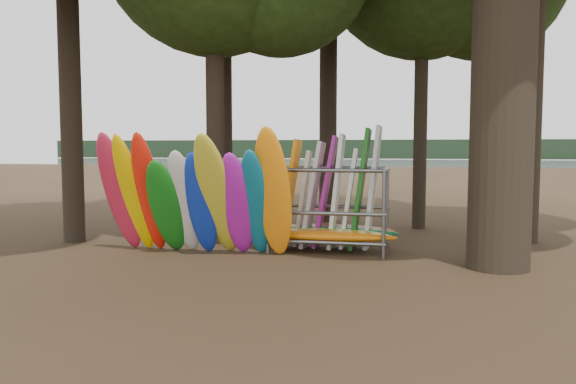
# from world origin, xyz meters

# --- Properties ---
(ground) EXTENTS (120.00, 120.00, 0.00)m
(ground) POSITION_xyz_m (0.00, 0.00, 0.00)
(ground) COLOR #47331E
(ground) RESTS_ON ground
(lake) EXTENTS (160.00, 160.00, 0.00)m
(lake) POSITION_xyz_m (0.00, 60.00, 0.00)
(lake) COLOR gray
(lake) RESTS_ON ground
(far_shore) EXTENTS (160.00, 4.00, 4.00)m
(far_shore) POSITION_xyz_m (0.00, 110.00, 2.00)
(far_shore) COLOR black
(far_shore) RESTS_ON ground
(kayak_row) EXTENTS (4.53, 2.03, 2.97)m
(kayak_row) POSITION_xyz_m (-1.53, 0.79, 1.26)
(kayak_row) COLOR #CA1F40
(kayak_row) RESTS_ON ground
(storage_rack) EXTENTS (3.21, 1.53, 2.92)m
(storage_rack) POSITION_xyz_m (1.27, 2.16, 0.92)
(storage_rack) COLOR slate
(storage_rack) RESTS_ON ground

